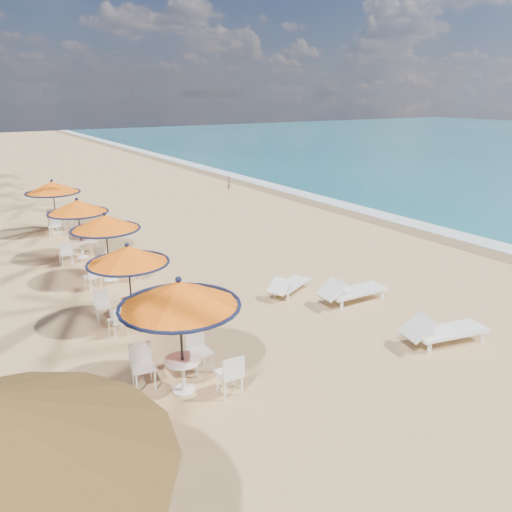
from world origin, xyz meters
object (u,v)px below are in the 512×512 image
at_px(lounger_near, 442,330).
at_px(station_1, 128,265).
at_px(station_2, 106,231).
at_px(station_4, 53,194).
at_px(station_0, 181,308).
at_px(station_3, 77,214).
at_px(lounger_far, 288,285).
at_px(lounger_mid, 350,291).

bearing_deg(lounger_near, station_1, 151.84).
height_order(station_2, station_4, station_4).
xyz_separation_m(station_0, lounger_near, (5.99, -1.48, -1.44)).
height_order(station_3, lounger_near, station_3).
relative_size(station_1, lounger_far, 1.20).
bearing_deg(station_3, station_1, -92.57).
relative_size(station_1, station_2, 0.97).
height_order(station_0, station_1, station_0).
relative_size(lounger_near, lounger_mid, 1.04).
distance_m(station_2, lounger_near, 10.15).
bearing_deg(station_1, station_2, 82.39).
relative_size(station_4, lounger_mid, 1.07).
relative_size(station_2, station_3, 1.01).
xyz_separation_m(station_2, lounger_far, (4.16, -4.00, -1.35)).
height_order(station_4, lounger_mid, station_4).
bearing_deg(lounger_mid, station_3, 124.98).
relative_size(station_2, lounger_near, 0.99).
bearing_deg(station_0, lounger_near, -13.88).
xyz_separation_m(station_0, station_3, (0.41, 9.95, -0.18)).
height_order(station_0, station_3, station_0).
bearing_deg(station_1, station_0, -92.02).
bearing_deg(lounger_far, station_0, -173.06).
xyz_separation_m(station_0, lounger_mid, (5.87, 1.56, -1.44)).
relative_size(station_1, station_4, 0.93).
distance_m(lounger_near, lounger_mid, 3.04).
bearing_deg(station_2, station_1, -97.61).
xyz_separation_m(station_2, station_3, (-0.17, 2.93, -0.01)).
xyz_separation_m(station_1, lounger_mid, (5.75, -2.03, -1.23)).
bearing_deg(lounger_near, station_0, 178.80).
xyz_separation_m(station_1, station_3, (0.28, 6.36, 0.03)).
xyz_separation_m(station_1, station_2, (0.46, 3.42, 0.05)).
distance_m(station_3, station_4, 4.01).
height_order(station_3, lounger_far, station_3).
distance_m(station_3, lounger_near, 12.78).
bearing_deg(station_2, station_4, 91.65).
bearing_deg(station_3, lounger_near, -63.96).
bearing_deg(station_3, station_0, -92.37).
height_order(station_3, station_4, station_4).
relative_size(station_4, lounger_near, 1.03).
bearing_deg(station_4, station_3, -89.61).
xyz_separation_m(station_3, lounger_mid, (5.46, -8.38, -1.27)).
bearing_deg(lounger_mid, station_0, -163.21).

